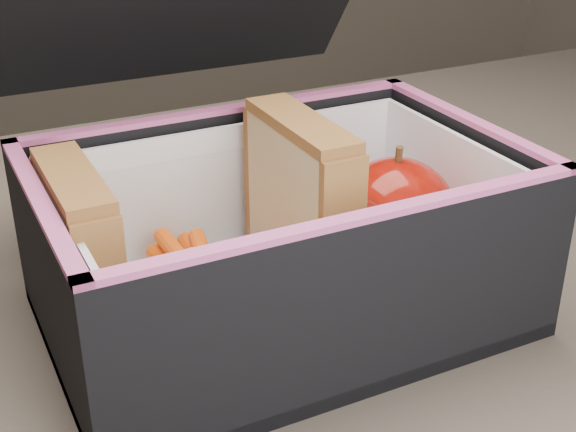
{
  "coord_description": "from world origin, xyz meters",
  "views": [
    {
      "loc": [
        -0.25,
        -0.41,
        1.04
      ],
      "look_at": [
        -0.05,
        -0.01,
        0.81
      ],
      "focal_mm": 50.0,
      "sensor_mm": 36.0,
      "label": 1
    }
  ],
  "objects": [
    {
      "name": "kitchen_table",
      "position": [
        0.0,
        0.0,
        0.66
      ],
      "size": [
        1.2,
        0.8,
        0.75
      ],
      "color": "brown",
      "rests_on": "ground"
    },
    {
      "name": "lunch_bag",
      "position": [
        -0.06,
        -0.01,
        0.81
      ],
      "size": [
        0.28,
        0.3,
        0.25
      ],
      "color": "black",
      "rests_on": "kitchen_table"
    },
    {
      "name": "plastic_tub",
      "position": [
        -0.11,
        -0.01,
        0.8
      ],
      "size": [
        0.18,
        0.13,
        0.07
      ],
      "primitive_type": null,
      "color": "white",
      "rests_on": "lunch_bag"
    },
    {
      "name": "sandwich_left",
      "position": [
        -0.18,
        -0.01,
        0.82
      ],
      "size": [
        0.03,
        0.09,
        0.1
      ],
      "color": "tan",
      "rests_on": "plastic_tub"
    },
    {
      "name": "sandwich_right",
      "position": [
        -0.04,
        -0.01,
        0.82
      ],
      "size": [
        0.03,
        0.1,
        0.11
      ],
      "color": "tan",
      "rests_on": "plastic_tub"
    },
    {
      "name": "carrot_sticks",
      "position": [
        -0.11,
        -0.01,
        0.78
      ],
      "size": [
        0.05,
        0.14,
        0.03
      ],
      "color": "#F44608",
      "rests_on": "plastic_tub"
    },
    {
      "name": "paper_napkin",
      "position": [
        0.02,
        -0.01,
        0.77
      ],
      "size": [
        0.09,
        0.1,
        0.01
      ],
      "primitive_type": "cube",
      "rotation": [
        0.0,
        0.0,
        -0.24
      ],
      "color": "white",
      "rests_on": "lunch_bag"
    },
    {
      "name": "red_apple",
      "position": [
        0.02,
        -0.02,
        0.81
      ],
      "size": [
        0.1,
        0.1,
        0.08
      ],
      "rotation": [
        0.0,
        0.0,
        -0.39
      ],
      "color": "#7D0500",
      "rests_on": "paper_napkin"
    }
  ]
}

